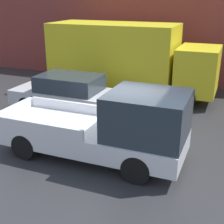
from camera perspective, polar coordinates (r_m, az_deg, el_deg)
ground_plane at (r=9.81m, az=1.18°, el=-6.41°), size 60.00×60.00×0.00m
building_wall at (r=16.72m, az=11.51°, el=13.16°), size 28.00×0.15×4.84m
pickup_truck at (r=8.71m, az=-0.25°, el=-2.95°), size 5.43×2.02×2.11m
car at (r=12.65m, az=-8.02°, el=3.45°), size 4.42×1.91×1.51m
delivery_truck at (r=14.74m, az=2.67°, el=10.00°), size 7.67×2.61×3.27m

